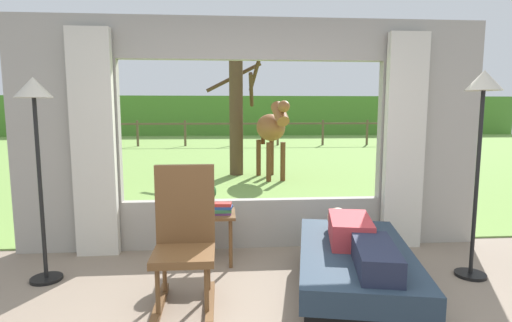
% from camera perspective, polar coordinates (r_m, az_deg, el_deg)
% --- Properties ---
extents(back_wall_with_window, '(5.20, 0.12, 2.55)m').
position_cam_1_polar(back_wall_with_window, '(4.47, -0.46, 3.29)').
color(back_wall_with_window, '#9E998E').
rests_on(back_wall_with_window, ground_plane).
extents(curtain_panel_left, '(0.44, 0.10, 2.40)m').
position_cam_1_polar(curtain_panel_left, '(4.54, -22.17, 2.18)').
color(curtain_panel_left, beige).
rests_on(curtain_panel_left, ground_plane).
extents(curtain_panel_right, '(0.44, 0.10, 2.40)m').
position_cam_1_polar(curtain_panel_right, '(4.76, 20.41, 2.48)').
color(curtain_panel_right, beige).
rests_on(curtain_panel_right, ground_plane).
extents(outdoor_pasture_lawn, '(36.00, 21.68, 0.02)m').
position_cam_1_polar(outdoor_pasture_lawn, '(15.43, -3.32, 1.52)').
color(outdoor_pasture_lawn, '#759E47').
rests_on(outdoor_pasture_lawn, ground_plane).
extents(distant_hill_ridge, '(36.00, 2.00, 2.40)m').
position_cam_1_polar(distant_hill_ridge, '(25.19, -3.81, 6.47)').
color(distant_hill_ridge, '#4D852F').
rests_on(distant_hill_ridge, ground_plane).
extents(recliner_sofa, '(1.22, 1.85, 0.42)m').
position_cam_1_polar(recliner_sofa, '(3.58, 13.86, -14.99)').
color(recliner_sofa, black).
rests_on(recliner_sofa, ground_plane).
extents(reclining_person, '(0.45, 1.43, 0.22)m').
position_cam_1_polar(reclining_person, '(3.43, 14.28, -10.59)').
color(reclining_person, '#B23338').
rests_on(reclining_person, recliner_sofa).
extents(rocking_chair, '(0.48, 0.68, 1.12)m').
position_cam_1_polar(rocking_chair, '(3.32, -10.14, -10.68)').
color(rocking_chair, brown).
rests_on(rocking_chair, ground_plane).
extents(side_table, '(0.44, 0.44, 0.52)m').
position_cam_1_polar(side_table, '(4.15, -6.06, -8.62)').
color(side_table, brown).
rests_on(side_table, ground_plane).
extents(potted_plant, '(0.22, 0.22, 0.32)m').
position_cam_1_polar(potted_plant, '(4.15, -7.19, -4.72)').
color(potted_plant, '#4C5156').
rests_on(potted_plant, side_table).
extents(book_stack, '(0.21, 0.17, 0.12)m').
position_cam_1_polar(book_stack, '(4.06, -4.80, -6.78)').
color(book_stack, '#59336B').
rests_on(book_stack, side_table).
extents(floor_lamp_left, '(0.32, 0.32, 1.85)m').
position_cam_1_polar(floor_lamp_left, '(4.02, -28.97, 5.39)').
color(floor_lamp_left, black).
rests_on(floor_lamp_left, ground_plane).
extents(floor_lamp_right, '(0.32, 0.32, 1.91)m').
position_cam_1_polar(floor_lamp_right, '(4.14, 29.54, 6.13)').
color(floor_lamp_right, black).
rests_on(floor_lamp_right, ground_plane).
extents(horse, '(0.77, 1.82, 1.73)m').
position_cam_1_polar(horse, '(8.92, 2.22, 4.68)').
color(horse, brown).
rests_on(horse, outdoor_pasture_lawn).
extents(pasture_tree, '(1.43, 1.32, 3.53)m').
position_cam_1_polar(pasture_tree, '(9.49, -2.65, 8.11)').
color(pasture_tree, '#4C3823').
rests_on(pasture_tree, outdoor_pasture_lawn).
extents(pasture_fence_line, '(16.10, 0.10, 1.10)m').
position_cam_1_polar(pasture_fence_line, '(17.31, -3.47, 4.59)').
color(pasture_fence_line, brown).
rests_on(pasture_fence_line, outdoor_pasture_lawn).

